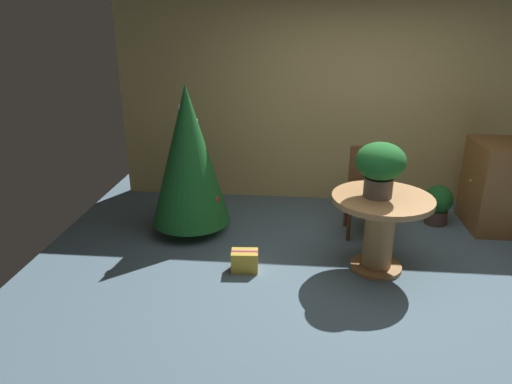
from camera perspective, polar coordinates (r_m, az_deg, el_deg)
ground_plane at (r=4.42m, az=13.71°, el=-10.98°), size 6.60×6.60×0.00m
back_wall_panel at (r=6.05m, az=12.01°, el=10.91°), size 6.00×0.10×2.60m
round_dining_table at (r=4.48m, az=15.02°, el=-3.64°), size 0.92×0.92×0.74m
flower_vase at (r=4.28m, az=15.04°, el=3.21°), size 0.45×0.45×0.50m
wooden_chair_far at (r=5.25m, az=13.67°, el=0.80°), size 0.47×0.42×0.96m
holiday_tree at (r=5.05m, az=-8.28°, el=4.47°), size 0.87×0.87×1.65m
gift_box_gold at (r=4.47m, az=-1.40°, el=-8.46°), size 0.26×0.19×0.21m
wooden_cabinet at (r=5.88m, az=27.17°, el=0.70°), size 0.53×0.74×1.00m
potted_plant at (r=5.79m, az=21.42°, el=-1.30°), size 0.33×0.33×0.47m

